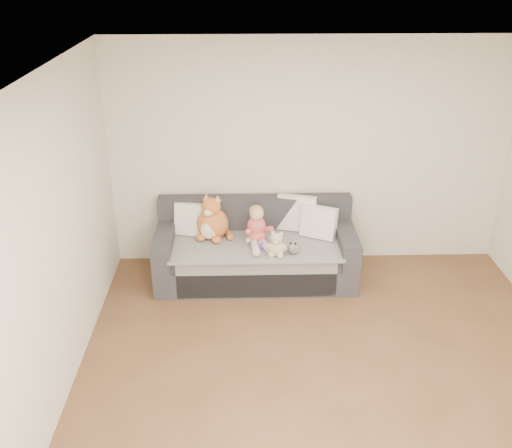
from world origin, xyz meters
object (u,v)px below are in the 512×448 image
Objects in this scene: toddler at (257,228)px; plush_cat at (212,221)px; sippy_cup at (260,244)px; sofa at (256,252)px; teddy_bear at (277,246)px.

plush_cat reaches higher than toddler.
sippy_cup is at bearing -88.23° from toddler.
sofa is 4.84× the size of toddler.
sofa is at bearing 101.27° from sippy_cup.
sofa is 0.52m from teddy_bear.
plush_cat reaches higher than teddy_bear.
plush_cat is 0.82m from teddy_bear.
toddler is at bearing -0.73° from plush_cat.
sofa is at bearing 131.25° from teddy_bear.
plush_cat is 0.61m from sippy_cup.
teddy_bear is (0.21, -0.39, 0.28)m from sofa.
teddy_bear is (0.69, -0.44, -0.08)m from plush_cat.
toddler reaches higher than sofa.
teddy_bear is at bearing -14.65° from plush_cat.
toddler is at bearing 104.35° from sippy_cup.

